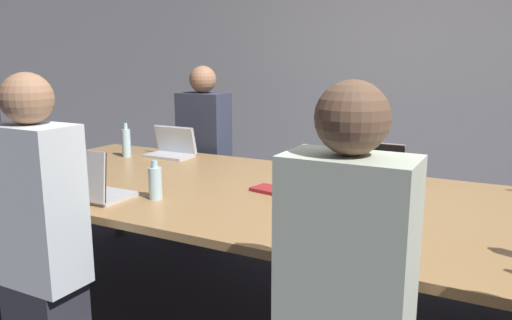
% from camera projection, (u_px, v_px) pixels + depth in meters
% --- Properties ---
extents(curtain_wall, '(12.00, 0.06, 2.80)m').
position_uv_depth(curtain_wall, '(416.00, 64.00, 4.60)').
color(curtain_wall, '#ADADB2').
rests_on(curtain_wall, ground_plane).
extents(conference_table, '(4.36, 1.55, 0.73)m').
position_uv_depth(conference_table, '(319.00, 207.00, 2.65)').
color(conference_table, '#9E7547').
rests_on(conference_table, ground_plane).
extents(laptop_near_left, '(0.34, 0.27, 0.28)m').
position_uv_depth(laptop_near_left, '(90.00, 185.00, 2.60)').
color(laptop_near_left, '#B7B7BC').
rests_on(laptop_near_left, conference_table).
extents(person_near_left, '(0.40, 0.24, 1.41)m').
position_uv_depth(person_near_left, '(39.00, 233.00, 2.25)').
color(person_near_left, '#2D2D38').
rests_on(person_near_left, ground_plane).
extents(cup_near_left, '(0.09, 0.09, 0.08)m').
position_uv_depth(cup_near_left, '(61.00, 186.00, 2.74)').
color(cup_near_left, '#232328').
rests_on(cup_near_left, conference_table).
extents(bottle_near_left, '(0.07, 0.07, 0.21)m').
position_uv_depth(bottle_near_left, '(155.00, 183.00, 2.62)').
color(bottle_near_left, '#ADD1E0').
rests_on(bottle_near_left, conference_table).
extents(laptop_near_midright, '(0.32, 0.24, 0.24)m').
position_uv_depth(laptop_near_midright, '(360.00, 236.00, 1.89)').
color(laptop_near_midright, gray).
rests_on(laptop_near_midright, conference_table).
extents(person_near_midright, '(0.40, 0.24, 1.40)m').
position_uv_depth(person_near_midright, '(345.00, 309.00, 1.58)').
color(person_near_midright, '#2D2D38').
rests_on(person_near_midright, ground_plane).
extents(cup_near_midright, '(0.09, 0.09, 0.08)m').
position_uv_depth(cup_near_midright, '(299.00, 226.00, 2.08)').
color(cup_near_midright, white).
rests_on(cup_near_midright, conference_table).
extents(laptop_far_left, '(0.35, 0.22, 0.22)m').
position_uv_depth(laptop_far_left, '(172.00, 148.00, 3.76)').
color(laptop_far_left, '#B7B7BC').
rests_on(laptop_far_left, conference_table).
extents(person_far_left, '(0.40, 0.24, 1.40)m').
position_uv_depth(person_far_left, '(204.00, 153.00, 4.14)').
color(person_far_left, '#2D2D38').
rests_on(person_far_left, ground_plane).
extents(bottle_far_left, '(0.06, 0.06, 0.26)m').
position_uv_depth(bottle_far_left, '(126.00, 142.00, 3.73)').
color(bottle_far_left, '#ADD1E0').
rests_on(bottle_far_left, conference_table).
extents(laptop_far_center, '(0.35, 0.23, 0.22)m').
position_uv_depth(laptop_far_center, '(375.00, 168.00, 3.08)').
color(laptop_far_center, gray).
rests_on(laptop_far_center, conference_table).
extents(cup_far_center, '(0.08, 0.08, 0.10)m').
position_uv_depth(cup_far_center, '(419.00, 176.00, 2.94)').
color(cup_far_center, '#232328').
rests_on(cup_far_center, conference_table).
extents(stapler, '(0.05, 0.15, 0.05)m').
position_uv_depth(stapler, '(321.00, 203.00, 2.48)').
color(stapler, black).
rests_on(stapler, conference_table).
extents(notebook, '(0.21, 0.17, 0.02)m').
position_uv_depth(notebook, '(269.00, 189.00, 2.79)').
color(notebook, maroon).
rests_on(notebook, conference_table).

